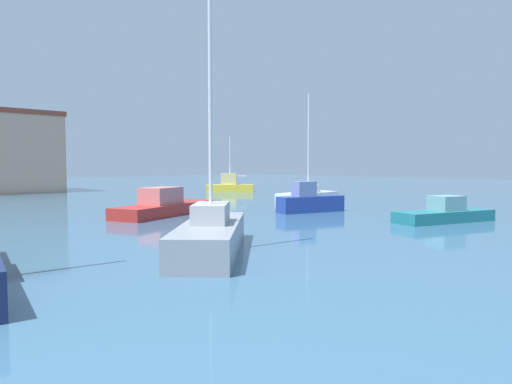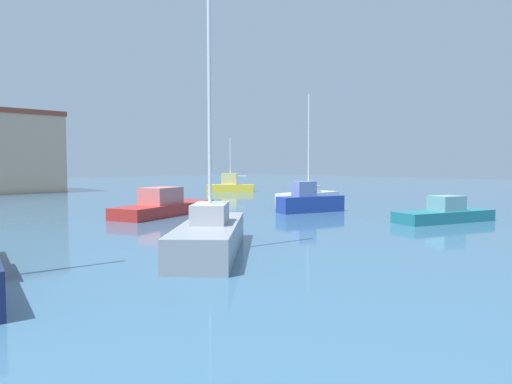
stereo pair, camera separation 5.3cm
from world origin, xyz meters
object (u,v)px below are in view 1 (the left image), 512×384
Objects in this scene: sailboat_yellow_center_channel at (230,185)px; sailboat_grey_behind_lamppost at (211,234)px; sailboat_white_far_right at (308,194)px; motorboat_red_outer_mooring at (164,206)px; motorboat_teal_distant_north at (444,213)px; motorboat_blue_mid_harbor at (309,201)px.

sailboat_yellow_center_channel is 33.13m from sailboat_grey_behind_lamppost.
sailboat_white_far_right is 1.17× the size of motorboat_red_outer_mooring.
sailboat_yellow_center_channel reaches higher than motorboat_red_outer_mooring.
motorboat_red_outer_mooring reaches higher than motorboat_teal_distant_north.
motorboat_blue_mid_harbor is 21.56m from sailboat_yellow_center_channel.
sailboat_white_far_right reaches higher than motorboat_teal_distant_north.
sailboat_grey_behind_lamppost is at bearing 174.25° from motorboat_teal_distant_north.
sailboat_white_far_right is at bearing -97.78° from sailboat_yellow_center_channel.
sailboat_grey_behind_lamppost is at bearing -112.39° from motorboat_red_outer_mooring.
motorboat_red_outer_mooring is 1.30× the size of motorboat_teal_distant_north.
motorboat_teal_distant_north is (1.62, -7.54, -0.23)m from motorboat_blue_mid_harbor.
sailboat_white_far_right reaches higher than motorboat_red_outer_mooring.
sailboat_yellow_center_channel is 1.02× the size of motorboat_teal_distant_north.
sailboat_yellow_center_channel is 22.40m from motorboat_red_outer_mooring.
motorboat_blue_mid_harbor is 7.72m from motorboat_teal_distant_north.
motorboat_teal_distant_north is at bearing -112.12° from sailboat_white_far_right.
motorboat_red_outer_mooring is (-16.54, -15.11, -0.14)m from sailboat_yellow_center_channel.
motorboat_blue_mid_harbor is 0.59× the size of motorboat_red_outer_mooring.
motorboat_blue_mid_harbor is 13.25m from sailboat_grey_behind_lamppost.
motorboat_red_outer_mooring is (-14.80, -2.42, 0.09)m from sailboat_white_far_right.
sailboat_white_far_right is 15.00m from motorboat_red_outer_mooring.
motorboat_red_outer_mooring is (4.36, 10.59, -0.08)m from sailboat_grey_behind_lamppost.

